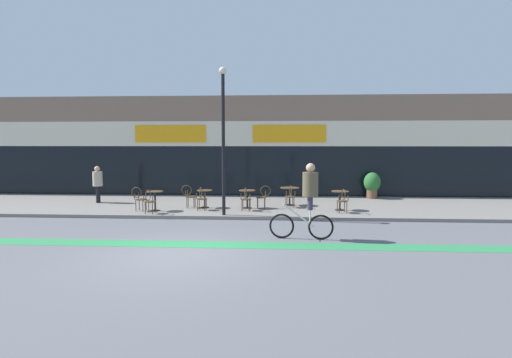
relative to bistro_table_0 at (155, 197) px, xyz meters
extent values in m
plane|color=#5B5B60|center=(2.26, -5.46, -0.65)|extent=(120.00, 120.00, 0.00)
cube|color=slate|center=(2.26, 1.79, -0.59)|extent=(40.00, 5.50, 0.12)
cube|color=#7F6656|center=(2.26, 6.54, 1.82)|extent=(40.00, 4.00, 4.94)
cube|color=black|center=(2.26, 4.57, 0.67)|extent=(38.80, 0.10, 2.40)
cube|color=beige|center=(2.26, 4.59, 2.47)|extent=(39.20, 0.14, 1.20)
cube|color=orange|center=(-0.62, 4.52, 2.47)|extent=(3.48, 0.08, 0.84)
cube|color=orange|center=(5.13, 4.52, 2.47)|extent=(3.48, 0.08, 0.84)
cube|color=#2D844C|center=(2.26, -4.37, -0.64)|extent=(36.00, 0.70, 0.01)
cylinder|color=black|center=(0.00, 0.00, -0.52)|extent=(0.34, 0.34, 0.02)
cylinder|color=black|center=(0.00, 0.00, -0.17)|extent=(0.07, 0.07, 0.73)
cylinder|color=#4C3823|center=(0.00, 0.00, 0.21)|extent=(0.62, 0.62, 0.02)
cylinder|color=black|center=(1.73, 0.83, -0.52)|extent=(0.33, 0.33, 0.02)
cylinder|color=black|center=(1.73, 0.83, -0.19)|extent=(0.07, 0.07, 0.68)
cylinder|color=#4C3823|center=(1.73, 0.83, 0.16)|extent=(0.60, 0.60, 0.02)
cylinder|color=black|center=(3.43, 0.82, -0.52)|extent=(0.36, 0.36, 0.02)
cylinder|color=black|center=(3.43, 0.82, -0.18)|extent=(0.07, 0.07, 0.69)
cylinder|color=#4C3823|center=(3.43, 0.82, 0.18)|extent=(0.65, 0.65, 0.02)
cylinder|color=black|center=(5.11, 1.65, -0.52)|extent=(0.43, 0.43, 0.02)
cylinder|color=black|center=(5.11, 1.65, -0.17)|extent=(0.07, 0.07, 0.71)
cylinder|color=#4C3823|center=(5.11, 1.65, 0.20)|extent=(0.79, 0.79, 0.02)
cylinder|color=black|center=(7.00, 0.57, -0.52)|extent=(0.36, 0.36, 0.02)
cylinder|color=black|center=(7.00, 0.57, -0.17)|extent=(0.07, 0.07, 0.71)
cylinder|color=#4C3823|center=(7.00, 0.57, 0.20)|extent=(0.66, 0.66, 0.02)
cylinder|color=#4C3823|center=(0.00, -0.55, -0.09)|extent=(0.45, 0.45, 0.03)
cylinder|color=#4C3823|center=(-0.12, -0.39, -0.32)|extent=(0.03, 0.03, 0.42)
cylinder|color=#4C3823|center=(0.16, -0.43, -0.32)|extent=(0.03, 0.03, 0.42)
cylinder|color=#4C3823|center=(-0.16, -0.67, -0.32)|extent=(0.03, 0.03, 0.42)
cylinder|color=#4C3823|center=(0.12, -0.71, -0.32)|extent=(0.03, 0.03, 0.42)
torus|color=#4C3823|center=(-0.02, -0.72, 0.17)|extent=(0.08, 0.41, 0.41)
cylinder|color=#4C3823|center=(-0.19, -0.70, 0.03)|extent=(0.03, 0.03, 0.23)
cylinder|color=#4C3823|center=(0.15, -0.74, 0.03)|extent=(0.03, 0.03, 0.23)
cylinder|color=#4C3823|center=(-0.55, 0.00, -0.09)|extent=(0.44, 0.44, 0.03)
cylinder|color=#4C3823|center=(-0.40, 0.12, -0.32)|extent=(0.03, 0.03, 0.42)
cylinder|color=#4C3823|center=(-0.43, -0.15, -0.32)|extent=(0.03, 0.03, 0.42)
cylinder|color=#4C3823|center=(-0.67, 0.15, -0.32)|extent=(0.03, 0.03, 0.42)
cylinder|color=#4C3823|center=(-0.70, -0.12, -0.32)|extent=(0.03, 0.03, 0.42)
torus|color=#4C3823|center=(-0.72, 0.02, 0.17)|extent=(0.41, 0.07, 0.41)
cylinder|color=#4C3823|center=(-0.70, 0.19, 0.03)|extent=(0.03, 0.03, 0.23)
cylinder|color=#4C3823|center=(-0.74, -0.15, 0.03)|extent=(0.03, 0.03, 0.23)
cylinder|color=#4C3823|center=(1.73, 0.28, -0.09)|extent=(0.41, 0.41, 0.03)
cylinder|color=#4C3823|center=(1.60, 0.43, -0.32)|extent=(0.03, 0.03, 0.42)
cylinder|color=#4C3823|center=(1.88, 0.42, -0.32)|extent=(0.03, 0.03, 0.42)
cylinder|color=#4C3823|center=(1.59, 0.15, -0.32)|extent=(0.03, 0.03, 0.42)
cylinder|color=#4C3823|center=(1.87, 0.14, -0.32)|extent=(0.03, 0.03, 0.42)
torus|color=#4C3823|center=(1.73, 0.11, 0.17)|extent=(0.04, 0.41, 0.41)
cylinder|color=#4C3823|center=(1.56, 0.12, 0.03)|extent=(0.03, 0.03, 0.23)
cylinder|color=#4C3823|center=(1.90, 0.11, 0.03)|extent=(0.03, 0.03, 0.23)
cylinder|color=#4C3823|center=(1.18, 0.83, -0.09)|extent=(0.42, 0.42, 0.03)
cylinder|color=#4C3823|center=(1.32, 0.98, -0.32)|extent=(0.03, 0.03, 0.42)
cylinder|color=#4C3823|center=(1.33, 0.70, -0.32)|extent=(0.03, 0.03, 0.42)
cylinder|color=#4C3823|center=(1.04, 0.97, -0.32)|extent=(0.03, 0.03, 0.42)
cylinder|color=#4C3823|center=(1.05, 0.69, -0.32)|extent=(0.03, 0.03, 0.42)
torus|color=#4C3823|center=(1.01, 0.83, 0.17)|extent=(0.41, 0.05, 0.41)
cylinder|color=#4C3823|center=(1.00, 1.00, 0.03)|extent=(0.03, 0.03, 0.23)
cylinder|color=#4C3823|center=(1.02, 0.66, 0.03)|extent=(0.03, 0.03, 0.23)
cylinder|color=#4C3823|center=(3.43, 0.27, -0.09)|extent=(0.42, 0.42, 0.03)
cylinder|color=#4C3823|center=(3.29, 0.42, -0.32)|extent=(0.03, 0.03, 0.42)
cylinder|color=#4C3823|center=(3.57, 0.41, -0.32)|extent=(0.03, 0.03, 0.42)
cylinder|color=#4C3823|center=(3.28, 0.14, -0.32)|extent=(0.03, 0.03, 0.42)
cylinder|color=#4C3823|center=(3.56, 0.13, -0.32)|extent=(0.03, 0.03, 0.42)
torus|color=#4C3823|center=(3.42, 0.11, 0.17)|extent=(0.05, 0.41, 0.41)
cylinder|color=#4C3823|center=(3.25, 0.11, 0.03)|extent=(0.03, 0.03, 0.23)
cylinder|color=#4C3823|center=(3.59, 0.10, 0.03)|extent=(0.03, 0.03, 0.23)
cylinder|color=#4C3823|center=(3.98, 0.82, -0.09)|extent=(0.40, 0.40, 0.03)
cylinder|color=#4C3823|center=(3.83, 0.69, -0.32)|extent=(0.03, 0.03, 0.42)
cylinder|color=#4C3823|center=(3.84, 0.97, -0.32)|extent=(0.03, 0.03, 0.42)
cylinder|color=#4C3823|center=(4.11, 0.68, -0.32)|extent=(0.03, 0.03, 0.42)
cylinder|color=#4C3823|center=(4.12, 0.96, -0.32)|extent=(0.03, 0.03, 0.42)
torus|color=#4C3823|center=(4.15, 0.82, 0.17)|extent=(0.41, 0.03, 0.41)
cylinder|color=#4C3823|center=(4.14, 0.65, 0.03)|extent=(0.03, 0.03, 0.23)
cylinder|color=#4C3823|center=(4.15, 0.99, 0.03)|extent=(0.03, 0.03, 0.23)
cylinder|color=#4C3823|center=(5.11, 1.10, -0.09)|extent=(0.45, 0.45, 0.03)
cylinder|color=#4C3823|center=(4.95, 1.22, -0.32)|extent=(0.03, 0.03, 0.42)
cylinder|color=#4C3823|center=(5.23, 1.26, -0.32)|extent=(0.03, 0.03, 0.42)
cylinder|color=#4C3823|center=(4.99, 0.94, -0.32)|extent=(0.03, 0.03, 0.42)
cylinder|color=#4C3823|center=(5.27, 0.98, -0.32)|extent=(0.03, 0.03, 0.42)
torus|color=#4C3823|center=(5.13, 0.93, 0.17)|extent=(0.09, 0.41, 0.41)
cylinder|color=#4C3823|center=(4.96, 0.91, 0.03)|extent=(0.03, 0.03, 0.23)
cylinder|color=#4C3823|center=(5.30, 0.96, 0.03)|extent=(0.03, 0.03, 0.23)
cylinder|color=#4C3823|center=(7.00, 0.02, -0.09)|extent=(0.45, 0.45, 0.03)
cylinder|color=#4C3823|center=(6.84, 0.15, -0.32)|extent=(0.03, 0.03, 0.42)
cylinder|color=#4C3823|center=(7.12, 0.18, -0.32)|extent=(0.03, 0.03, 0.42)
cylinder|color=#4C3823|center=(6.87, -0.13, -0.32)|extent=(0.03, 0.03, 0.42)
cylinder|color=#4C3823|center=(7.15, -0.10, -0.32)|extent=(0.03, 0.03, 0.42)
torus|color=#4C3823|center=(7.02, -0.14, 0.17)|extent=(0.08, 0.41, 0.41)
cylinder|color=#4C3823|center=(6.85, -0.17, 0.03)|extent=(0.03, 0.03, 0.23)
cylinder|color=#4C3823|center=(7.19, -0.12, 0.03)|extent=(0.03, 0.03, 0.23)
cylinder|color=brown|center=(8.96, 3.94, -0.32)|extent=(0.47, 0.47, 0.43)
ellipsoid|color=#28662D|center=(8.96, 3.94, 0.22)|extent=(0.76, 0.76, 0.91)
cylinder|color=black|center=(2.71, -0.67, 1.96)|extent=(0.12, 0.12, 4.98)
sphere|color=beige|center=(2.71, -0.67, 4.53)|extent=(0.26, 0.26, 0.26)
torus|color=black|center=(4.77, -3.54, -0.30)|extent=(0.71, 0.12, 0.71)
torus|color=black|center=(5.86, -3.64, -0.30)|extent=(0.71, 0.12, 0.71)
cylinder|color=silver|center=(5.26, -3.59, 0.01)|extent=(0.85, 0.12, 0.64)
cylinder|color=silver|center=(5.55, -3.61, -0.05)|extent=(0.04, 0.04, 0.49)
cylinder|color=silver|center=(4.82, -3.55, 0.31)|extent=(0.07, 0.48, 0.03)
cylinder|color=#382D47|center=(5.54, -3.69, 0.38)|extent=(0.16, 0.16, 0.37)
cylinder|color=#382D47|center=(5.56, -3.53, 0.38)|extent=(0.16, 0.16, 0.37)
cylinder|color=brown|center=(5.55, -3.61, 0.90)|extent=(0.47, 0.47, 0.67)
sphere|color=tan|center=(5.55, -3.61, 1.36)|extent=(0.25, 0.25, 0.25)
cylinder|color=black|center=(-3.09, 1.83, -0.17)|extent=(0.16, 0.16, 0.72)
cylinder|color=black|center=(-3.12, 1.98, -0.17)|extent=(0.16, 0.16, 0.72)
cylinder|color=#B2A38E|center=(-3.10, 1.90, 0.50)|extent=(0.47, 0.47, 0.62)
sphere|color=tan|center=(-3.10, 1.90, 0.93)|extent=(0.23, 0.23, 0.23)
camera|label=1|loc=(4.72, -14.66, 2.07)|focal=28.00mm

